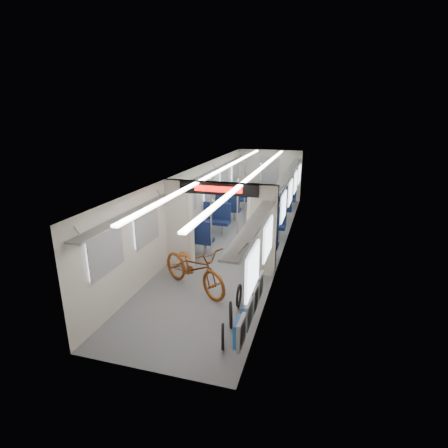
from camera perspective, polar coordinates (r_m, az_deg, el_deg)
name	(u,v)px	position (r m, az deg, el deg)	size (l,w,h in m)	color
carriage	(236,198)	(10.37, 2.05, 4.27)	(12.00, 12.02, 2.31)	#515456
bicycle	(194,267)	(8.04, -4.92, -7.07)	(0.73, 2.10, 1.10)	brown
flip_bench	(250,306)	(6.51, 4.33, -13.18)	(0.12, 2.08, 0.48)	gray
bike_hoop_a	(223,338)	(6.34, -0.20, -18.10)	(0.46, 0.46, 0.05)	black
bike_hoop_b	(231,316)	(6.85, 1.11, -14.81)	(0.51, 0.51, 0.05)	black
bike_hoop_c	(239,296)	(7.52, 2.45, -11.73)	(0.48, 0.48, 0.05)	black
seat_bay_near_left	(207,225)	(10.88, -2.79, -0.21)	(0.95, 2.24, 1.15)	#0D173A
seat_bay_near_right	(267,230)	(10.56, 7.05, -1.02)	(0.91, 2.08, 1.10)	#0D173A
seat_bay_far_left	(234,201)	(14.01, 1.67, 3.84)	(0.92, 2.11, 1.11)	#0D173A
seat_bay_far_right	(283,201)	(14.21, 9.56, 3.71)	(0.89, 1.97, 1.07)	#0D173A
stanchion_near_left	(211,220)	(9.45, -2.11, 0.71)	(0.05, 0.05, 2.30)	silver
stanchion_near_right	(237,222)	(9.25, 2.19, 0.32)	(0.04, 0.04, 2.30)	silver
stanchion_far_left	(245,194)	(12.48, 3.39, 4.91)	(0.04, 0.04, 2.30)	silver
stanchion_far_right	(260,196)	(12.17, 5.84, 4.52)	(0.04, 0.04, 2.30)	silver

